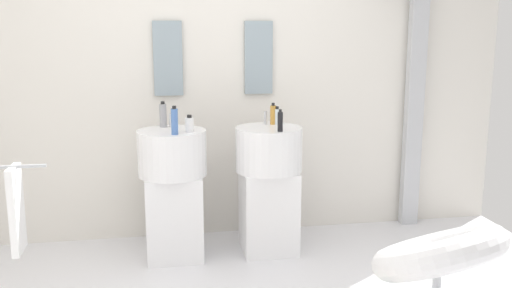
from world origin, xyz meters
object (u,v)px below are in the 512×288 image
soap_bottle_black (280,121)px  soap_bottle_white (189,124)px  pedestal_sink_left (173,188)px  soap_bottle_blue (175,121)px  soap_bottle_clear (277,116)px  lounge_chair (438,261)px  soap_bottle_amber (273,115)px  pedestal_sink_right (269,184)px  towel_rack (11,214)px  shower_column (413,99)px  soap_bottle_grey (163,115)px

soap_bottle_black → soap_bottle_white: 0.63m
pedestal_sink_left → soap_bottle_blue: 0.54m
soap_bottle_white → soap_bottle_clear: soap_bottle_clear is taller
lounge_chair → soap_bottle_amber: 1.63m
soap_bottle_white → soap_bottle_amber: size_ratio=0.74×
soap_bottle_blue → pedestal_sink_right: bearing=13.7°
soap_bottle_amber → soap_bottle_clear: soap_bottle_amber is taller
soap_bottle_white → lounge_chair: bearing=-39.4°
towel_rack → pedestal_sink_left: bearing=38.9°
soap_bottle_black → soap_bottle_amber: (0.01, 0.30, 0.00)m
shower_column → soap_bottle_clear: bearing=-167.6°
pedestal_sink_left → pedestal_sink_right: 0.70m
soap_bottle_grey → lounge_chair: bearing=-41.3°
towel_rack → soap_bottle_blue: soap_bottle_blue is taller
towel_rack → lounge_chair: bearing=-10.3°
shower_column → soap_bottle_grey: bearing=-173.7°
pedestal_sink_right → soap_bottle_clear: (0.09, 0.11, 0.49)m
shower_column → soap_bottle_amber: size_ratio=12.66×
shower_column → soap_bottle_grey: 2.06m
towel_rack → soap_bottle_black: bearing=18.8°
pedestal_sink_left → soap_bottle_grey: bearing=110.0°
lounge_chair → soap_bottle_blue: bearing=144.8°
soap_bottle_clear → pedestal_sink_right: bearing=-127.7°
towel_rack → shower_column: bearing=21.0°
soap_bottle_grey → soap_bottle_blue: bearing=-77.1°
towel_rack → soap_bottle_clear: size_ratio=6.91×
soap_bottle_grey → soap_bottle_white: soap_bottle_grey is taller
pedestal_sink_right → soap_bottle_black: size_ratio=6.69×
soap_bottle_white → soap_bottle_blue: 0.14m
towel_rack → soap_bottle_amber: bearing=27.4°
soap_bottle_black → towel_rack: bearing=-161.2°
pedestal_sink_right → soap_bottle_amber: (0.06, 0.13, 0.50)m
shower_column → soap_bottle_white: shower_column is taller
soap_bottle_clear → soap_bottle_white: bearing=-163.6°
soap_bottle_grey → soap_bottle_amber: soap_bottle_grey is taller
lounge_chair → soap_bottle_grey: 2.13m
soap_bottle_white → pedestal_sink_left: bearing=145.2°
pedestal_sink_left → soap_bottle_white: size_ratio=8.69×
soap_bottle_amber → soap_bottle_blue: (-0.74, -0.29, 0.02)m
towel_rack → soap_bottle_black: size_ratio=6.08×
soap_bottle_amber → soap_bottle_clear: (0.03, -0.02, -0.01)m
pedestal_sink_left → towel_rack: size_ratio=1.10×
shower_column → pedestal_sink_right: bearing=-163.8°
soap_bottle_white → soap_bottle_blue: bearing=-142.2°
shower_column → towel_rack: shower_column is taller
soap_bottle_blue → lounge_chair: bearing=-35.2°
soap_bottle_amber → soap_bottle_clear: size_ratio=1.18×
towel_rack → soap_bottle_amber: size_ratio=5.87×
soap_bottle_grey → soap_bottle_blue: 0.33m
lounge_chair → soap_bottle_amber: size_ratio=6.49×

